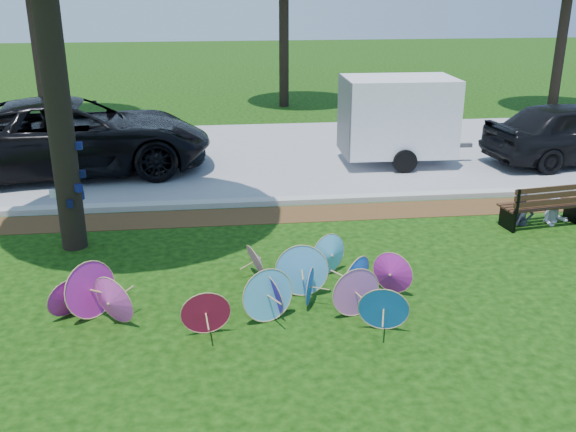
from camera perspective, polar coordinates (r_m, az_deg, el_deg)
name	(u,v)px	position (r m, az deg, el deg)	size (l,w,h in m)	color
ground	(269,328)	(9.04, -1.70, -9.88)	(90.00, 90.00, 0.00)	black
mulch_strip	(250,216)	(13.12, -3.44, 0.00)	(90.00, 1.00, 0.01)	#472D16
curb	(248,202)	(13.76, -3.62, 1.21)	(90.00, 0.30, 0.12)	#B7B5AD
street	(239,156)	(17.75, -4.38, 5.38)	(90.00, 8.00, 0.01)	gray
parasol_pile	(264,286)	(9.36, -2.18, -6.22)	(5.34, 2.47, 0.85)	#D767B6
black_van	(74,136)	(16.78, -18.48, 6.76)	(3.06, 6.64, 1.85)	black
dark_pickup	(576,133)	(18.40, 24.20, 6.78)	(1.91, 4.76, 1.62)	black
cargo_trailer	(398,116)	(16.87, 9.75, 8.78)	(2.77, 1.75, 2.54)	white
park_bench	(541,204)	(13.46, 21.56, 1.02)	(1.65, 0.63, 0.86)	black
person_left	(524,193)	(13.28, 20.24, 1.90)	(0.47, 0.31, 1.29)	#333646
person_right	(557,196)	(13.63, 22.83, 1.63)	(0.54, 0.42, 1.11)	silver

